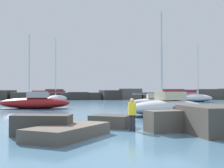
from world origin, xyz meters
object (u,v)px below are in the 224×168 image
at_px(sailboat_moored_0, 35,102).
at_px(person_on_rocks, 132,113).
at_px(sailboat_moored_1, 167,106).
at_px(sailboat_moored_4, 158,101).
at_px(sailboat_moored_5, 57,98).
at_px(sailboat_moored_3, 196,98).

bearing_deg(sailboat_moored_0, person_on_rocks, -66.26).
xyz_separation_m(sailboat_moored_1, sailboat_moored_4, (2.41, 15.02, -0.13)).
xyz_separation_m(sailboat_moored_0, sailboat_moored_5, (0.35, 17.22, -0.06)).
relative_size(sailboat_moored_0, person_on_rocks, 4.97).
bearing_deg(sailboat_moored_5, sailboat_moored_1, -66.10).
height_order(sailboat_moored_4, sailboat_moored_5, sailboat_moored_5).
bearing_deg(sailboat_moored_1, sailboat_moored_5, 113.90).
relative_size(sailboat_moored_0, sailboat_moored_5, 0.77).
bearing_deg(sailboat_moored_4, sailboat_moored_1, -99.11).
height_order(sailboat_moored_3, sailboat_moored_4, sailboat_moored_3).
height_order(sailboat_moored_0, sailboat_moored_5, sailboat_moored_5).
xyz_separation_m(sailboat_moored_0, sailboat_moored_1, (11.99, -9.07, 0.02)).
relative_size(sailboat_moored_1, sailboat_moored_5, 0.79).
relative_size(sailboat_moored_4, person_on_rocks, 4.83).
bearing_deg(sailboat_moored_5, sailboat_moored_0, -91.15).
bearing_deg(sailboat_moored_4, sailboat_moored_0, -157.54).
height_order(sailboat_moored_5, person_on_rocks, sailboat_moored_5).
xyz_separation_m(sailboat_moored_0, sailboat_moored_4, (14.40, 5.95, -0.11)).
height_order(sailboat_moored_1, sailboat_moored_5, sailboat_moored_5).
height_order(sailboat_moored_0, sailboat_moored_4, sailboat_moored_0).
distance_m(sailboat_moored_0, sailboat_moored_3, 28.91).
bearing_deg(sailboat_moored_1, sailboat_moored_0, 142.91).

